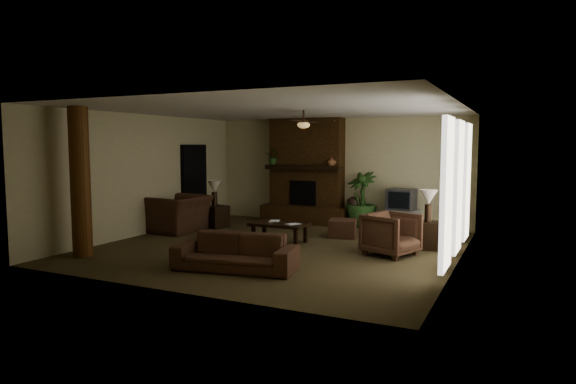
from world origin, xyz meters
The scene contains 23 objects.
room_shell centered at (0.00, 0.00, 1.40)m, with size 7.00×7.00×7.00m.
fireplace centered at (-0.80, 3.22, 1.16)m, with size 2.40×0.70×2.80m.
windows centered at (3.45, 0.20, 1.35)m, with size 0.08×3.65×2.35m.
log_column centered at (-2.95, -2.40, 1.40)m, with size 0.36×0.36×2.80m, color brown.
doorway centered at (-3.44, 1.80, 1.05)m, with size 0.10×1.00×2.10m, color black.
ceiling_fan centered at (0.40, 0.30, 2.53)m, with size 1.35×1.35×0.37m.
sofa centered at (0.18, -2.04, 0.40)m, with size 2.05×0.60×0.80m, color #4A2F20.
armchair_left centered at (-3.01, 0.57, 0.58)m, with size 1.33×0.87×1.16m, color #4A2F20.
armchair_right centered at (2.27, 0.18, 0.45)m, with size 0.87×0.81×0.89m, color #4A2F20.
coffee_table centered at (-0.20, 0.39, 0.37)m, with size 1.20×0.70×0.43m.
ottoman centered at (0.82, 1.58, 0.20)m, with size 0.60×0.60×0.40m, color #4A2F20.
tv_stand centered at (1.84, 3.15, 0.25)m, with size 0.85×0.50×0.50m, color #B5B5B7.
tv centered at (1.79, 3.14, 0.76)m, with size 0.71×0.60×0.52m.
floor_vase centered at (0.57, 3.15, 0.43)m, with size 0.34×0.34×0.77m.
floor_plant centered at (0.77, 3.13, 0.40)m, with size 0.79×1.42×0.79m, color #2C5120.
side_table_left centered at (-2.53, 1.47, 0.28)m, with size 0.50×0.50×0.55m, color black.
lamp_left centered at (-2.58, 1.47, 1.00)m, with size 0.37×0.37×0.65m.
side_table_right centered at (2.84, 1.11, 0.28)m, with size 0.50×0.50×0.55m, color black.
lamp_right centered at (2.79, 1.11, 1.00)m, with size 0.39×0.39×0.65m.
mantel_plant centered at (-1.67, 2.97, 1.72)m, with size 0.38×0.42×0.33m, color #2C5120.
mantel_vase centered at (0.03, 2.93, 1.67)m, with size 0.22×0.23×0.22m, color #965C3C.
book_a centered at (-0.46, 0.43, 0.57)m, with size 0.22×0.03×0.29m, color #999999.
book_b centered at (0.09, 0.31, 0.58)m, with size 0.21×0.02×0.29m, color #999999.
Camera 1 is at (4.51, -9.07, 2.09)m, focal length 31.06 mm.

